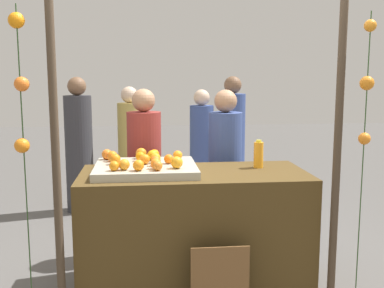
% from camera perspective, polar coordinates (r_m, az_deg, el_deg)
% --- Properties ---
extents(ground_plane, '(24.00, 24.00, 0.00)m').
position_cam_1_polar(ground_plane, '(3.89, 0.24, -17.19)').
color(ground_plane, '#565451').
extents(stall_counter, '(1.77, 0.79, 0.94)m').
position_cam_1_polar(stall_counter, '(3.71, 0.25, -10.64)').
color(stall_counter, '#4C3819').
rests_on(stall_counter, ground_plane).
extents(orange_tray, '(0.78, 0.67, 0.06)m').
position_cam_1_polar(orange_tray, '(3.59, -5.79, -3.04)').
color(orange_tray, '#B2AD99').
rests_on(orange_tray, stall_counter).
extents(orange_0, '(0.09, 0.09, 0.09)m').
position_cam_1_polar(orange_0, '(3.61, -9.56, -1.87)').
color(orange_0, orange).
rests_on(orange_0, orange_tray).
extents(orange_1, '(0.08, 0.08, 0.08)m').
position_cam_1_polar(orange_1, '(3.64, -4.55, -1.76)').
color(orange_1, orange).
rests_on(orange_1, orange_tray).
extents(orange_2, '(0.08, 0.08, 0.08)m').
position_cam_1_polar(orange_2, '(3.59, -5.91, -1.89)').
color(orange_2, orange).
rests_on(orange_2, orange_tray).
extents(orange_3, '(0.09, 0.09, 0.09)m').
position_cam_1_polar(orange_3, '(3.41, -1.91, -2.32)').
color(orange_3, orange).
rests_on(orange_3, orange_tray).
extents(orange_4, '(0.08, 0.08, 0.08)m').
position_cam_1_polar(orange_4, '(3.75, -4.98, -1.42)').
color(orange_4, orange).
rests_on(orange_4, orange_tray).
extents(orange_5, '(0.09, 0.09, 0.09)m').
position_cam_1_polar(orange_5, '(3.84, -6.35, -1.16)').
color(orange_5, orange).
rests_on(orange_5, orange_tray).
extents(orange_6, '(0.08, 0.08, 0.08)m').
position_cam_1_polar(orange_6, '(3.82, -4.70, -1.27)').
color(orange_6, orange).
rests_on(orange_6, orange_tray).
extents(orange_7, '(0.08, 0.08, 0.08)m').
position_cam_1_polar(orange_7, '(3.41, -4.54, -2.45)').
color(orange_7, orange).
rests_on(orange_7, orange_tray).
extents(orange_8, '(0.08, 0.08, 0.08)m').
position_cam_1_polar(orange_8, '(3.39, -8.45, -2.55)').
color(orange_8, orange).
rests_on(orange_8, orange_tray).
extents(orange_9, '(0.07, 0.07, 0.07)m').
position_cam_1_polar(orange_9, '(3.60, -2.94, -1.88)').
color(orange_9, orange).
rests_on(orange_9, orange_tray).
extents(orange_10, '(0.08, 0.08, 0.08)m').
position_cam_1_polar(orange_10, '(3.76, -1.80, -1.41)').
color(orange_10, orange).
rests_on(orange_10, orange_tray).
extents(orange_11, '(0.08, 0.08, 0.08)m').
position_cam_1_polar(orange_11, '(3.51, -4.55, -2.14)').
color(orange_11, orange).
rests_on(orange_11, orange_tray).
extents(orange_12, '(0.08, 0.08, 0.08)m').
position_cam_1_polar(orange_12, '(3.73, -6.46, -1.56)').
color(orange_12, orange).
rests_on(orange_12, orange_tray).
extents(orange_13, '(0.08, 0.08, 0.08)m').
position_cam_1_polar(orange_13, '(3.35, -6.69, -2.66)').
color(orange_13, orange).
rests_on(orange_13, orange_tray).
extents(orange_14, '(0.07, 0.07, 0.07)m').
position_cam_1_polar(orange_14, '(3.34, -4.32, -2.73)').
color(orange_14, orange).
rests_on(orange_14, orange_tray).
extents(orange_15, '(0.09, 0.09, 0.09)m').
position_cam_1_polar(orange_15, '(3.84, -10.55, -1.28)').
color(orange_15, orange).
rests_on(orange_15, orange_tray).
extents(orange_16, '(0.07, 0.07, 0.07)m').
position_cam_1_polar(orange_16, '(3.38, -9.68, -2.72)').
color(orange_16, orange).
rests_on(orange_16, orange_tray).
extents(orange_17, '(0.09, 0.09, 0.09)m').
position_cam_1_polar(orange_17, '(3.75, -9.91, -1.51)').
color(orange_17, orange).
rests_on(orange_17, orange_tray).
extents(juice_bottle, '(0.08, 0.08, 0.23)m').
position_cam_1_polar(juice_bottle, '(3.77, 8.29, -1.32)').
color(juice_bottle, orange).
rests_on(juice_bottle, stall_counter).
extents(chalkboard_sign, '(0.41, 0.03, 0.54)m').
position_cam_1_polar(chalkboard_sign, '(3.31, 3.49, -17.04)').
color(chalkboard_sign, brown).
rests_on(chalkboard_sign, ground_plane).
extents(vendor_left, '(0.31, 0.31, 1.57)m').
position_cam_1_polar(vendor_left, '(4.30, -5.91, -4.36)').
color(vendor_left, maroon).
rests_on(vendor_left, ground_plane).
extents(vendor_right, '(0.31, 0.31, 1.56)m').
position_cam_1_polar(vendor_right, '(4.34, 4.11, -4.28)').
color(vendor_right, '#384C8C').
rests_on(vendor_right, ground_plane).
extents(crowd_person_0, '(0.30, 0.30, 1.51)m').
position_cam_1_polar(crowd_person_0, '(5.90, 1.19, -1.04)').
color(crowd_person_0, '#384C8C').
rests_on(crowd_person_0, ground_plane).
extents(crowd_person_1, '(0.31, 0.31, 1.55)m').
position_cam_1_polar(crowd_person_1, '(5.94, -7.69, -0.89)').
color(crowd_person_1, tan).
rests_on(crowd_person_1, ground_plane).
extents(crowd_person_2, '(0.33, 0.33, 1.67)m').
position_cam_1_polar(crowd_person_2, '(5.81, -13.88, -0.71)').
color(crowd_person_2, '#333338').
rests_on(crowd_person_2, ground_plane).
extents(crowd_person_3, '(0.34, 0.34, 1.68)m').
position_cam_1_polar(crowd_person_3, '(6.04, 5.00, -0.12)').
color(crowd_person_3, '#384C8C').
rests_on(crowd_person_3, ground_plane).
extents(canopy_post_left, '(0.06, 0.06, 2.28)m').
position_cam_1_polar(canopy_post_left, '(3.15, -16.60, -1.85)').
color(canopy_post_left, '#473828').
rests_on(canopy_post_left, ground_plane).
extents(canopy_post_right, '(0.06, 0.06, 2.28)m').
position_cam_1_polar(canopy_post_right, '(3.37, 17.63, -1.22)').
color(canopy_post_right, '#473828').
rests_on(canopy_post_right, ground_plane).
extents(garland_strand_left, '(0.11, 0.12, 2.12)m').
position_cam_1_polar(garland_strand_left, '(3.08, -20.63, 6.88)').
color(garland_strand_left, '#2D4C23').
rests_on(garland_strand_left, ground_plane).
extents(garland_strand_right, '(0.10, 0.10, 2.12)m').
position_cam_1_polar(garland_strand_right, '(3.43, 20.95, 6.45)').
color(garland_strand_right, '#2D4C23').
rests_on(garland_strand_right, ground_plane).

